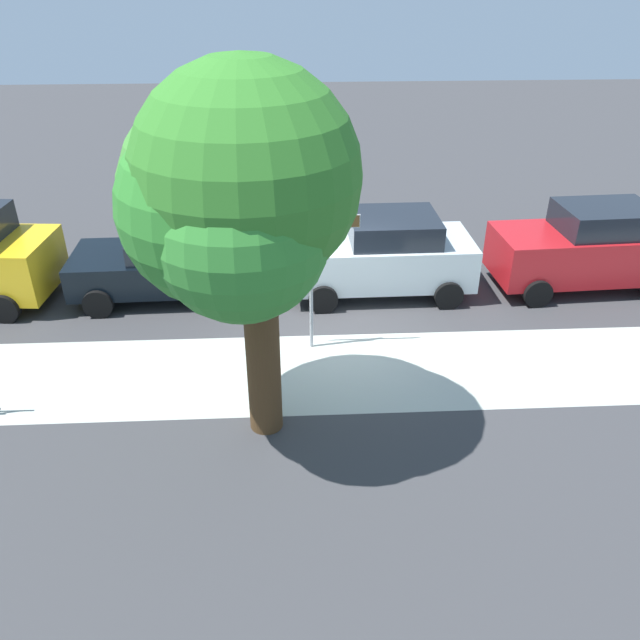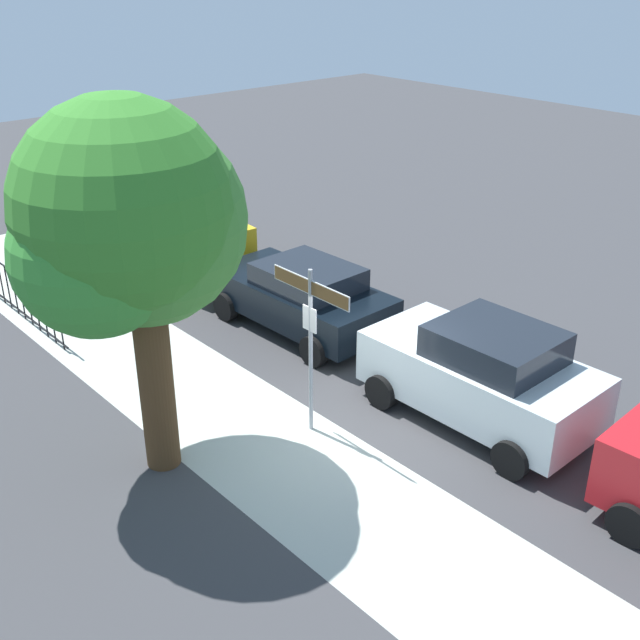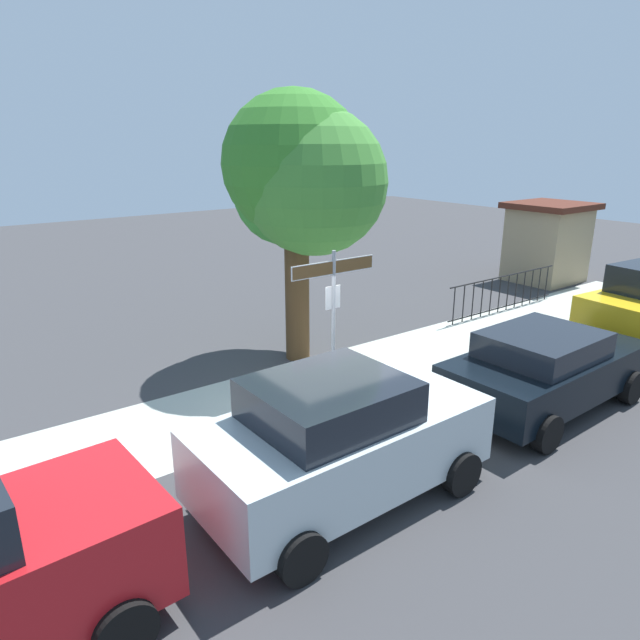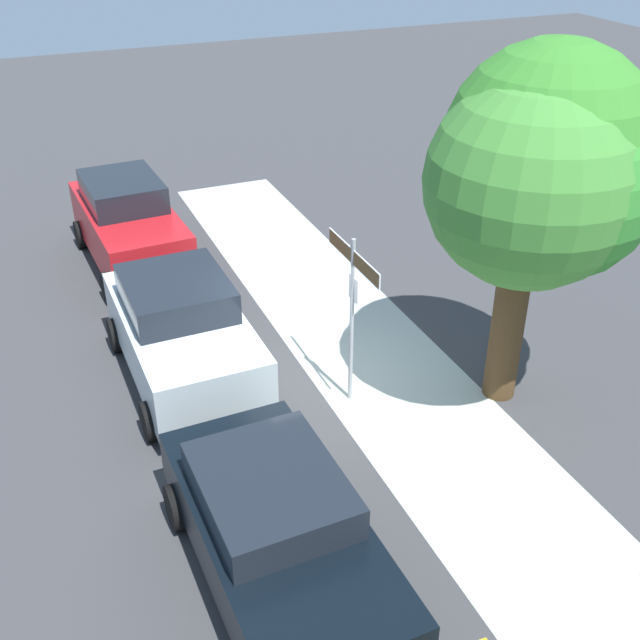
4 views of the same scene
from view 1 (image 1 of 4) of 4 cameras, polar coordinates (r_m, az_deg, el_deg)
name	(u,v)px [view 1 (image 1 of 4)]	position (r m, az deg, el deg)	size (l,w,h in m)	color
ground_plane	(334,335)	(13.04, 1.27, -1.38)	(60.00, 60.00, 0.00)	#38383A
sidewalk_strip	(233,374)	(11.97, -7.90, -4.86)	(24.00, 2.60, 0.00)	#AAAFA5
street_sign	(311,249)	(11.67, -0.83, 6.47)	(1.80, 0.07, 2.95)	#9EA0A5
shade_tree	(235,198)	(8.68, -7.69, 10.82)	(3.33, 3.56, 5.83)	#4C341D
car_red	(590,247)	(15.88, 23.22, 6.05)	(4.39, 2.14, 1.96)	#B2181D
car_silver	(383,254)	(14.48, 5.70, 5.98)	(4.10, 2.18, 1.83)	silver
car_black	(171,263)	(14.66, -13.30, 5.03)	(4.27, 2.17, 1.52)	black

